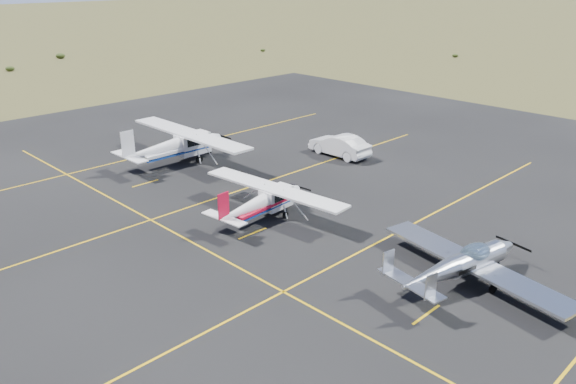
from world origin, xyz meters
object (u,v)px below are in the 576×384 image
aircraft_cessna (263,201)px  aircraft_low_wing (463,264)px  aircraft_plain (176,145)px  sedan (339,145)px

aircraft_cessna → aircraft_low_wing: bearing=-87.7°
aircraft_low_wing → aircraft_cessna: aircraft_cessna is taller
aircraft_plain → sedan: bearing=-36.7°
aircraft_low_wing → aircraft_plain: (0.75, 23.92, 0.38)m
aircraft_low_wing → sedan: bearing=67.7°
aircraft_cessna → sedan: size_ratio=1.96×
aircraft_plain → sedan: 12.45m
aircraft_low_wing → sedan: 19.71m
aircraft_cessna → aircraft_plain: bearing=74.0°
aircraft_low_wing → aircraft_cessna: bearing=108.3°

